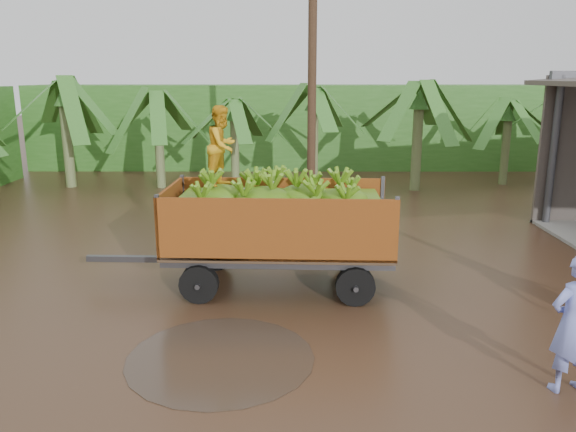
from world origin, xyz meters
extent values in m
plane|color=black|center=(0.00, 0.00, 0.00)|extent=(100.00, 100.00, 0.00)
cube|color=#2D661E|center=(-2.00, 16.00, 1.80)|extent=(22.00, 3.00, 3.60)
cube|color=#47474C|center=(-4.89, 1.13, 0.51)|extent=(1.68, 0.17, 0.11)
imported|color=gold|center=(-3.02, 1.21, 2.71)|extent=(0.83, 0.91, 1.50)
imported|color=#7B89E1|center=(1.85, -2.70, 0.93)|extent=(0.76, 0.59, 1.85)
cylinder|color=#47301E|center=(-1.14, 6.70, 3.76)|extent=(0.24, 0.24, 7.52)
camera|label=1|loc=(-1.76, -9.28, 3.98)|focal=35.00mm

